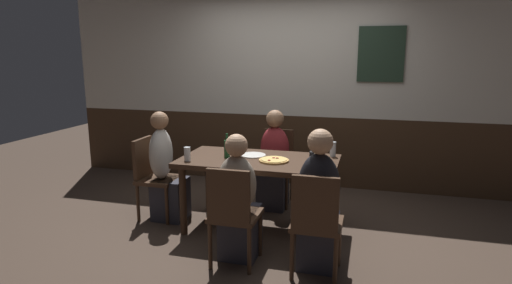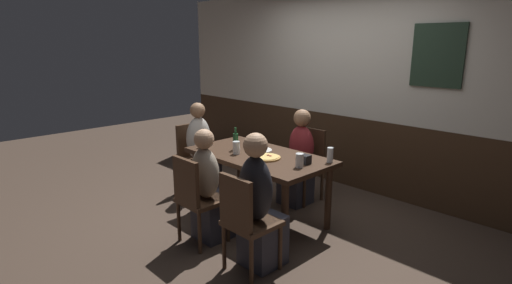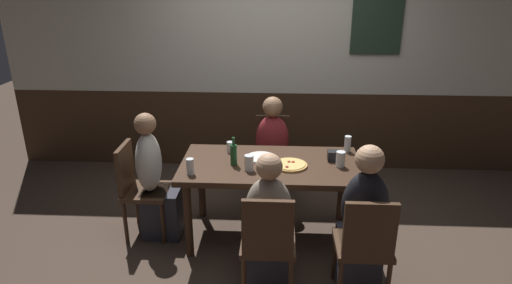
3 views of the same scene
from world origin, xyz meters
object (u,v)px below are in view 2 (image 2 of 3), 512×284
Objects in this scene: chair_mid_near at (196,196)px; condiment_caddy at (305,159)px; dining_table at (259,162)px; person_mid_near at (210,194)px; person_mid_far at (298,164)px; beer_bottle_green at (236,141)px; pint_glass_stout at (330,156)px; tumbler_water at (299,161)px; plate_white_large at (260,150)px; tumbler_short at (236,148)px; person_head_west at (201,156)px; chair_mid_far at (307,160)px; pint_glass_amber at (202,142)px; highball_clear at (250,140)px; chair_right_near at (245,218)px; chair_head_west at (194,154)px; pizza at (266,157)px; person_right_near at (259,211)px.

condiment_caddy is (0.56, 0.92, 0.29)m from chair_mid_near.
person_mid_near is (0.00, -0.67, -0.18)m from dining_table.
person_mid_far is 4.55× the size of beer_bottle_green.
pint_glass_stout is 1.11× the size of tumbler_water.
condiment_caddy is (0.65, -0.02, 0.04)m from plate_white_large.
tumbler_short is at bearing -102.23° from person_mid_far.
person_head_west is at bearing 141.37° from chair_mid_near.
chair_mid_far is 0.93m from pint_glass_stout.
dining_table is 0.28m from tumbler_short.
condiment_caddy is (1.21, 0.35, -0.01)m from pint_glass_amber.
person_mid_near reaches higher than pint_glass_amber.
chair_mid_near reaches higher than dining_table.
plate_white_large is at bearing -22.63° from highball_clear.
person_mid_near is (0.00, -1.34, -0.01)m from person_mid_far.
pint_glass_stout is at bearing 72.56° from tumbler_water.
chair_mid_far is at bearing 90.00° from dining_table.
person_mid_far is at bearing 130.16° from tumbler_water.
chair_right_near is 6.46× the size of tumbler_water.
pint_glass_amber is at bearing -34.20° from person_head_west.
chair_head_west is (-1.20, 0.83, 0.00)m from chair_mid_near.
tumbler_short is 1.24× the size of condiment_caddy.
pizza is at bearing -76.93° from person_mid_far.
person_mid_far reaches higher than condiment_caddy.
chair_mid_far is 1.10m from tumbler_water.
person_head_west reaches higher than chair_mid_near.
chair_head_west is 5.80× the size of pint_glass_stout.
plate_white_large is (-0.78, 0.94, 0.25)m from chair_right_near.
chair_mid_far is 0.97m from condiment_caddy.
person_right_near is at bearing -49.67° from pizza.
person_mid_far is at bearing 77.77° from tumbler_short.
plate_white_large is at bearing 95.53° from chair_mid_near.
beer_bottle_green is (-0.92, -0.01, 0.04)m from tumbler_water.
chair_mid_far is at bearing 124.47° from tumbler_water.
condiment_caddy is at bearing -124.65° from pint_glass_stout.
chair_mid_far reaches higher than tumbler_water.
pint_glass_stout is at bearing 3.75° from highball_clear.
tumbler_short is 0.90× the size of pint_glass_stout.
tumbler_water is at bearing -55.53° from chair_mid_far.
pint_glass_stout reaches higher than condiment_caddy.
person_head_west is at bearing 177.42° from pizza.
person_head_west reaches higher than chair_head_west.
person_mid_near reaches higher than tumbler_short.
person_mid_near is at bearing -70.51° from tumbler_short.
person_mid_far reaches higher than chair_mid_near.
chair_mid_far is 1.33m from person_head_west.
chair_right_near is 1.00× the size of chair_head_west.
pint_glass_amber is at bearing 148.18° from person_mid_near.
chair_mid_near reaches higher than plate_white_large.
person_mid_near is at bearing -90.00° from dining_table.
dining_table is at bearing -51.08° from plate_white_large.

